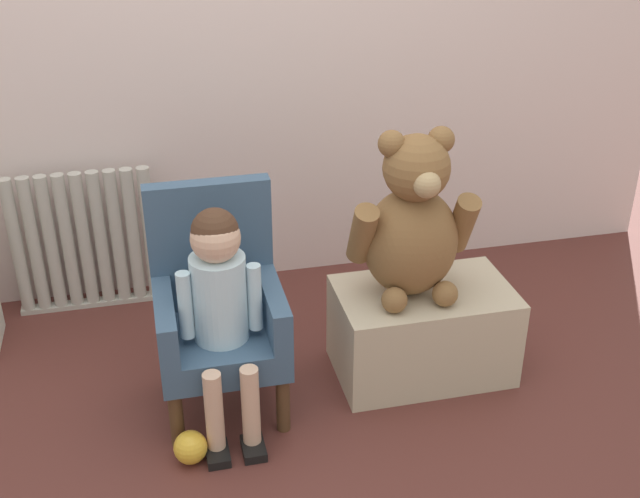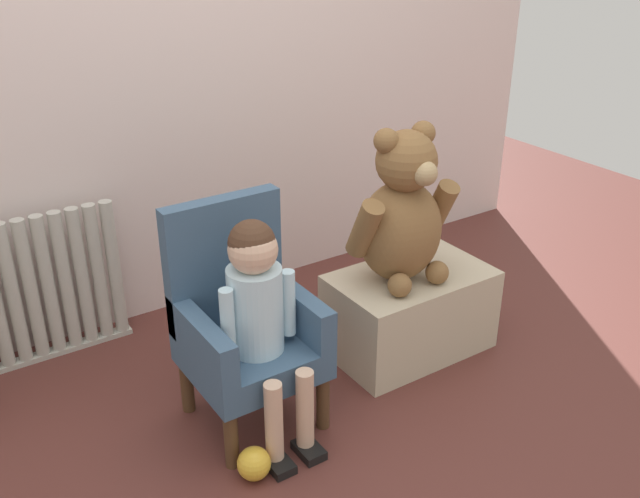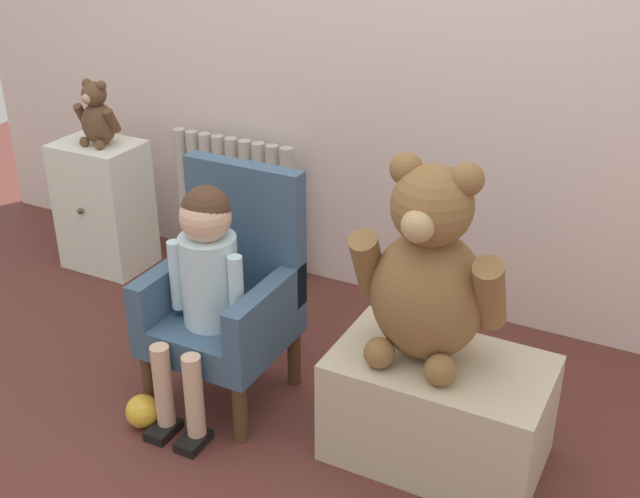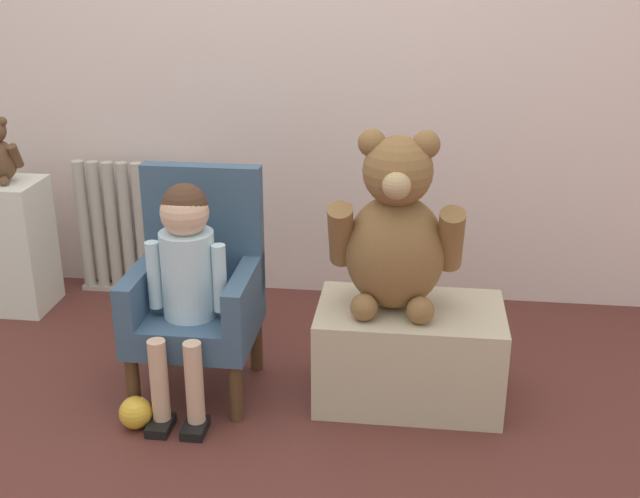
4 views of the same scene
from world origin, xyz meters
The scene contains 9 objects.
ground_plane centered at (0.00, 0.00, 0.00)m, with size 6.00×6.00×0.00m, color #542923.
back_wall centered at (0.00, 1.31, 1.20)m, with size 3.80×0.05×2.40m, color silver.
radiator centered at (-0.57, 1.19, 0.28)m, with size 0.56×0.05×0.57m.
small_dresser centered at (-1.07, 0.98, 0.27)m, with size 0.33×0.28×0.53m.
child_armchair centered at (-0.13, 0.48, 0.35)m, with size 0.40×0.39×0.74m.
child_figure centered at (-0.13, 0.37, 0.48)m, with size 0.25×0.35×0.73m.
low_bench centered at (0.56, 0.48, 0.16)m, with size 0.60×0.36×0.32m, color #BDAF91.
large_teddy_bear centered at (0.51, 0.48, 0.57)m, with size 0.42×0.29×0.57m.
toy_ball centered at (-0.27, 0.19, 0.05)m, with size 0.10×0.10×0.10m, color gold.
Camera 4 is at (0.56, -1.85, 1.42)m, focal length 45.00 mm.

